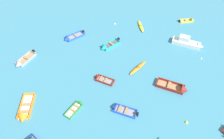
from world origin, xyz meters
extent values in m
cube|color=gray|center=(-1.02, 20.00, 0.04)|extent=(2.72, 1.97, 0.09)
cube|color=maroon|center=(-1.25, 19.52, 0.17)|extent=(2.43, 1.17, 0.34)
cube|color=maroon|center=(-0.80, 20.49, 0.17)|extent=(2.43, 1.17, 0.34)
cube|color=maroon|center=(0.18, 19.45, 0.17)|extent=(0.54, 1.00, 0.34)
cone|color=maroon|center=(-2.27, 20.58, 0.19)|extent=(0.98, 1.18, 1.02)
cube|color=#937047|center=(-0.90, 19.94, 0.24)|extent=(0.65, 0.98, 0.03)
cube|color=#937047|center=(-1.60, 20.27, 0.24)|extent=(0.65, 0.98, 0.03)
ellipsoid|color=yellow|center=(5.36, 33.32, 0.17)|extent=(1.03, 3.73, 0.33)
torus|color=black|center=(5.36, 33.32, 0.32)|extent=(0.50, 0.50, 0.07)
cube|color=gray|center=(-6.48, 30.25, 0.05)|extent=(3.22, 2.85, 0.10)
cube|color=blue|center=(-6.09, 29.72, 0.19)|extent=(2.65, 2.01, 0.38)
cube|color=blue|center=(-6.87, 30.77, 0.19)|extent=(2.65, 2.01, 0.38)
cube|color=blue|center=(-5.18, 31.22, 0.19)|extent=(0.88, 1.11, 0.38)
cone|color=blue|center=(-7.83, 29.24, 0.21)|extent=(1.35, 1.45, 1.26)
cube|color=#937047|center=(-6.35, 30.35, 0.27)|extent=(0.97, 1.14, 0.03)
cube|color=black|center=(-5.08, 31.30, 0.33)|extent=(0.44, 0.45, 0.54)
cube|color=beige|center=(-10.84, 15.57, 0.05)|extent=(1.48, 3.63, 0.11)
cube|color=orange|center=(-10.14, 15.60, 0.22)|extent=(0.26, 3.73, 0.44)
cube|color=orange|center=(-11.55, 15.53, 0.22)|extent=(0.26, 3.73, 0.44)
cube|color=orange|center=(-10.93, 17.43, 0.22)|extent=(1.38, 0.20, 0.44)
cone|color=orange|center=(-10.76, 13.63, 0.24)|extent=(1.38, 0.91, 1.35)
cube|color=#937047|center=(-10.85, 15.76, 0.31)|extent=(1.27, 0.44, 0.03)
cube|color=#937047|center=(-10.80, 14.67, 0.31)|extent=(1.27, 0.44, 0.03)
cube|color=beige|center=(-4.77, 15.05, 0.04)|extent=(2.07, 2.55, 0.07)
cube|color=#288C3D|center=(-5.18, 15.31, 0.15)|extent=(1.41, 2.18, 0.30)
cube|color=#288C3D|center=(-4.35, 14.79, 0.15)|extent=(1.41, 2.18, 0.30)
cube|color=#288C3D|center=(-5.44, 13.97, 0.15)|extent=(0.86, 0.59, 0.30)
cone|color=#288C3D|center=(-4.06, 16.17, 0.16)|extent=(1.10, 0.99, 0.93)
cube|color=#937047|center=(-4.84, 14.94, 0.21)|extent=(0.88, 0.69, 0.03)
cube|color=#937047|center=(-4.44, 15.56, 0.21)|extent=(0.88, 0.69, 0.03)
cube|color=white|center=(12.45, 28.12, 0.34)|extent=(4.68, 3.11, 0.68)
cone|color=white|center=(14.59, 27.16, 0.37)|extent=(1.30, 1.43, 1.17)
cube|color=white|center=(12.04, 28.30, 1.12)|extent=(1.89, 1.58, 0.89)
cube|color=black|center=(12.70, 28.01, 1.30)|extent=(0.51, 0.92, 0.39)
cube|color=#99754C|center=(-13.40, 24.38, 0.05)|extent=(2.54, 3.34, 0.10)
cube|color=gray|center=(-12.83, 24.08, 0.21)|extent=(1.61, 2.94, 0.41)
cube|color=gray|center=(-13.97, 24.68, 0.21)|extent=(1.61, 2.94, 0.41)
cube|color=gray|center=(-12.63, 25.83, 0.21)|extent=(1.17, 0.71, 0.41)
cone|color=gray|center=(-14.20, 22.87, 0.23)|extent=(1.44, 1.24, 1.23)
cube|color=#937047|center=(-13.32, 24.53, 0.29)|extent=(1.18, 0.84, 0.03)
cube|color=black|center=(-12.56, 25.95, 0.35)|extent=(0.43, 0.43, 0.58)
cube|color=#4C4C51|center=(-0.17, 27.97, 0.05)|extent=(3.11, 2.93, 0.10)
cube|color=teal|center=(0.24, 27.50, 0.20)|extent=(2.49, 2.20, 0.40)
cube|color=teal|center=(-0.59, 28.44, 0.20)|extent=(2.49, 2.20, 0.40)
cube|color=teal|center=(1.04, 29.04, 0.20)|extent=(0.90, 1.00, 0.40)
cone|color=teal|center=(-1.44, 26.85, 0.22)|extent=(1.35, 1.39, 1.20)
cube|color=#937047|center=(-0.05, 28.08, 0.28)|extent=(0.99, 1.06, 0.03)
cube|color=black|center=(1.14, 29.12, 0.34)|extent=(0.44, 0.44, 0.56)
cube|color=#99754C|center=(8.08, 18.86, 0.06)|extent=(3.80, 2.64, 0.12)
cube|color=maroon|center=(8.37, 19.52, 0.24)|extent=(3.44, 1.55, 0.49)
cube|color=maroon|center=(7.80, 18.20, 0.24)|extent=(3.44, 1.55, 0.49)
cube|color=maroon|center=(6.38, 19.59, 0.24)|extent=(0.69, 1.35, 0.49)
cone|color=maroon|center=(9.86, 18.10, 0.27)|extent=(1.32, 1.60, 1.38)
cube|color=#937047|center=(7.91, 18.94, 0.34)|extent=(0.86, 1.33, 0.03)
cube|color=gray|center=(14.23, 35.16, 0.04)|extent=(2.46, 1.13, 0.07)
cube|color=yellow|center=(14.17, 35.60, 0.15)|extent=(2.46, 0.39, 0.29)
cube|color=yellow|center=(14.29, 34.73, 0.15)|extent=(2.46, 0.39, 0.29)
cube|color=yellow|center=(13.00, 35.00, 0.15)|extent=(0.20, 0.86, 0.29)
cone|color=yellow|center=(15.51, 35.34, 0.16)|extent=(0.67, 0.91, 0.84)
cube|color=#937047|center=(14.10, 35.15, 0.20)|extent=(0.36, 0.81, 0.03)
cube|color=black|center=(12.90, 34.99, 0.25)|extent=(0.26, 0.25, 0.41)
cube|color=gray|center=(1.64, 14.87, 0.05)|extent=(3.03, 2.04, 0.10)
cube|color=blue|center=(1.43, 14.32, 0.19)|extent=(2.78, 1.12, 0.39)
cube|color=blue|center=(1.85, 15.41, 0.19)|extent=(2.78, 1.12, 0.39)
cube|color=blue|center=(3.02, 14.34, 0.19)|extent=(0.52, 1.12, 0.39)
cone|color=blue|center=(0.21, 15.42, 0.21)|extent=(1.03, 1.29, 1.12)
cube|color=#937047|center=(1.78, 14.81, 0.27)|extent=(0.66, 1.09, 0.03)
cube|color=#937047|center=(0.98, 15.12, 0.27)|extent=(0.66, 1.09, 0.03)
cube|color=black|center=(3.13, 14.29, 0.33)|extent=(0.37, 0.38, 0.54)
ellipsoid|color=orange|center=(3.90, 22.44, 0.17)|extent=(2.98, 3.16, 0.34)
torus|color=black|center=(3.90, 22.44, 0.32)|extent=(0.64, 0.64, 0.07)
cube|color=navy|center=(-8.55, 11.18, 0.22)|extent=(0.96, 0.92, 0.44)
sphere|color=silver|center=(0.58, 34.33, 0.00)|extent=(0.33, 0.33, 0.33)
sphere|color=silver|center=(14.06, 24.65, 0.00)|extent=(0.28, 0.28, 0.28)
sphere|color=yellow|center=(9.01, 13.33, 0.00)|extent=(0.38, 0.38, 0.38)
camera|label=1|loc=(0.04, -0.09, 22.91)|focal=34.35mm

